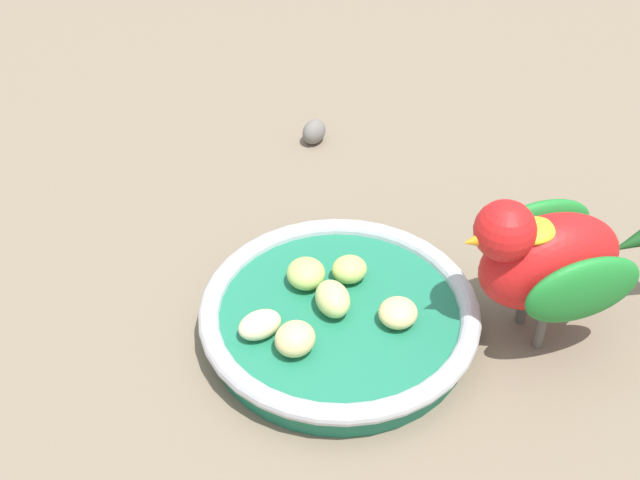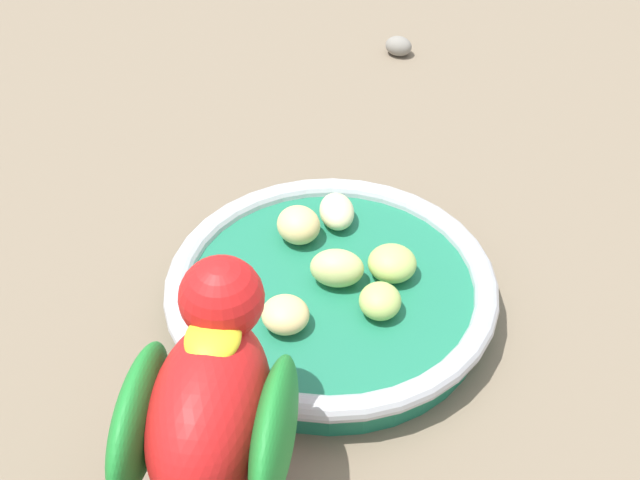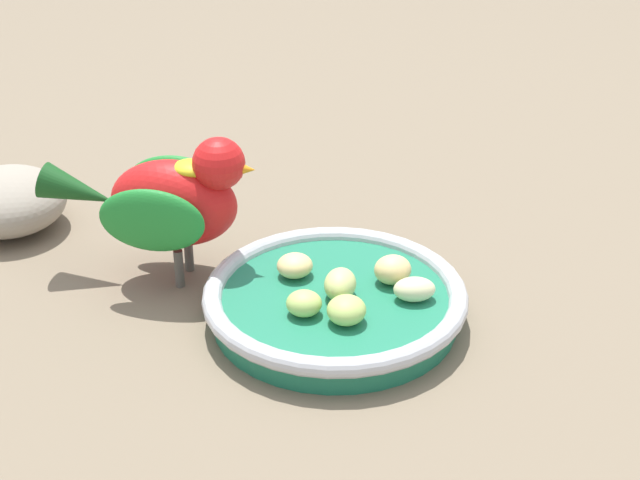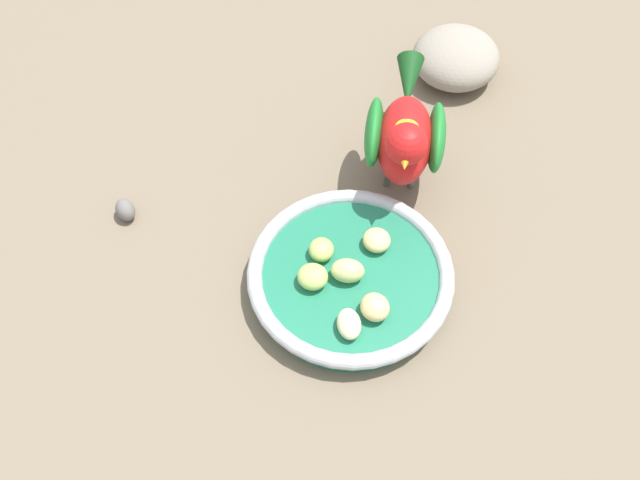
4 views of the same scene
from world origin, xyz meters
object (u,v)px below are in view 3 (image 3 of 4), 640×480
at_px(apple_piece_4, 295,266).
at_px(apple_piece_5, 300,301).
at_px(apple_piece_3, 336,282).
at_px(feeding_bowl, 335,302).
at_px(rock_large, 8,201).
at_px(apple_piece_0, 346,310).
at_px(apple_piece_1, 393,270).
at_px(apple_piece_2, 414,289).
at_px(parrot, 169,198).

bearing_deg(apple_piece_4, apple_piece_5, 144.45).
distance_m(apple_piece_3, apple_piece_5, 0.04).
bearing_deg(feeding_bowl, rock_large, 21.38).
distance_m(apple_piece_0, apple_piece_3, 0.04).
relative_size(apple_piece_4, rock_large, 0.27).
bearing_deg(apple_piece_3, apple_piece_5, 90.16).
distance_m(apple_piece_3, apple_piece_4, 0.04).
xyz_separation_m(feeding_bowl, apple_piece_1, (-0.02, -0.05, 0.02)).
distance_m(apple_piece_3, rock_large, 0.33).
bearing_deg(apple_piece_2, apple_piece_1, -10.92).
height_order(apple_piece_1, apple_piece_4, apple_piece_1).
bearing_deg(parrot, rock_large, 161.96).
height_order(apple_piece_3, rock_large, rock_large).
xyz_separation_m(apple_piece_0, parrot, (0.17, 0.04, 0.04)).
relative_size(apple_piece_0, apple_piece_5, 1.12).
height_order(feeding_bowl, apple_piece_0, apple_piece_0).
relative_size(apple_piece_3, apple_piece_5, 1.23).
bearing_deg(feeding_bowl, parrot, 22.37).
xyz_separation_m(apple_piece_0, rock_large, (0.34, 0.10, -0.01)).
height_order(apple_piece_0, parrot, parrot).
height_order(apple_piece_5, parrot, parrot).
bearing_deg(apple_piece_3, apple_piece_4, 7.19).
bearing_deg(apple_piece_5, apple_piece_4, -35.55).
bearing_deg(feeding_bowl, apple_piece_1, -108.87).
relative_size(apple_piece_2, parrot, 0.20).
bearing_deg(apple_piece_4, apple_piece_0, 169.47).
xyz_separation_m(feeding_bowl, apple_piece_0, (-0.03, 0.02, 0.02)).
distance_m(feeding_bowl, apple_piece_1, 0.05).
distance_m(feeding_bowl, rock_large, 0.33).
distance_m(apple_piece_0, apple_piece_4, 0.08).
relative_size(apple_piece_5, parrot, 0.17).
bearing_deg(apple_piece_4, apple_piece_3, -172.81).
relative_size(feeding_bowl, apple_piece_1, 6.91).
distance_m(apple_piece_0, parrot, 0.18).
height_order(apple_piece_0, apple_piece_3, apple_piece_3).
distance_m(apple_piece_2, apple_piece_5, 0.09).
relative_size(apple_piece_0, rock_large, 0.28).
height_order(apple_piece_0, apple_piece_2, apple_piece_0).
bearing_deg(apple_piece_0, feeding_bowl, -29.58).
distance_m(apple_piece_0, apple_piece_5, 0.04).
distance_m(apple_piece_0, apple_piece_1, 0.07).
xyz_separation_m(apple_piece_3, apple_piece_5, (-0.00, 0.04, -0.00)).
bearing_deg(apple_piece_2, rock_large, 24.55).
height_order(feeding_bowl, rock_large, rock_large).
bearing_deg(apple_piece_5, feeding_bowl, -88.71).
bearing_deg(apple_piece_5, apple_piece_2, -119.94).
xyz_separation_m(apple_piece_4, rock_large, (0.27, 0.12, -0.01)).
relative_size(apple_piece_0, apple_piece_3, 0.91).
relative_size(apple_piece_2, apple_piece_3, 0.97).
relative_size(apple_piece_3, apple_piece_4, 1.15).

